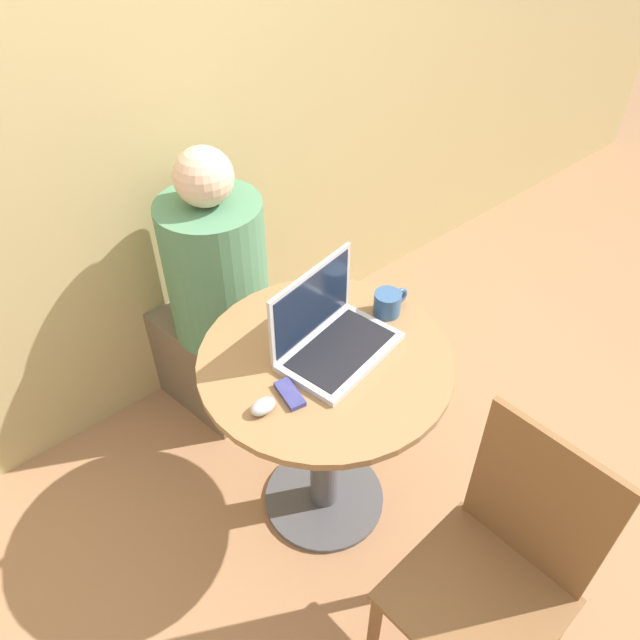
% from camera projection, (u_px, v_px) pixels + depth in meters
% --- Properties ---
extents(ground_plane, '(12.00, 12.00, 0.00)m').
position_uv_depth(ground_plane, '(324.00, 498.00, 2.33)').
color(ground_plane, '#9E704C').
extents(back_wall, '(7.00, 0.05, 2.60)m').
position_uv_depth(back_wall, '(142.00, 81.00, 1.98)').
color(back_wall, tan).
rests_on(back_wall, ground_plane).
extents(round_table, '(0.76, 0.76, 0.75)m').
position_uv_depth(round_table, '(325.00, 407.00, 1.98)').
color(round_table, '#4C4C51').
rests_on(round_table, ground_plane).
extents(laptop, '(0.39, 0.29, 0.26)m').
position_uv_depth(laptop, '(330.00, 334.00, 1.82)').
color(laptop, '#B7B7BC').
rests_on(laptop, round_table).
extents(cell_phone, '(0.07, 0.12, 0.02)m').
position_uv_depth(cell_phone, '(290.00, 394.00, 1.71)').
color(cell_phone, navy).
rests_on(cell_phone, round_table).
extents(computer_mouse, '(0.08, 0.05, 0.04)m').
position_uv_depth(computer_mouse, '(263.00, 406.00, 1.67)').
color(computer_mouse, '#B2B2B7').
rests_on(computer_mouse, round_table).
extents(coffee_cup, '(0.13, 0.09, 0.08)m').
position_uv_depth(coffee_cup, '(388.00, 303.00, 1.95)').
color(coffee_cup, '#335684').
rests_on(coffee_cup, round_table).
extents(chair_empty, '(0.42, 0.42, 0.93)m').
position_uv_depth(chair_empty, '(495.00, 574.00, 1.63)').
color(chair_empty, brown).
rests_on(chair_empty, ground_plane).
extents(person_seated, '(0.42, 0.59, 1.17)m').
position_uv_depth(person_seated, '(212.00, 309.00, 2.40)').
color(person_seated, brown).
rests_on(person_seated, ground_plane).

